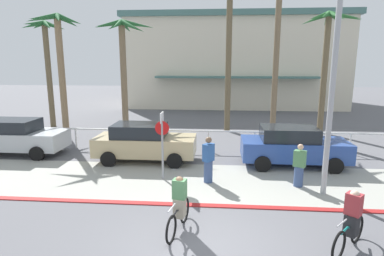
{
  "coord_description": "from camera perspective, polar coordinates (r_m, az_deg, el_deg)",
  "views": [
    {
      "loc": [
        0.47,
        -7.13,
        4.41
      ],
      "look_at": [
        -0.61,
        6.0,
        1.66
      ],
      "focal_mm": 30.29,
      "sensor_mm": 36.0,
      "label": 1
    }
  ],
  "objects": [
    {
      "name": "palm_tree_3",
      "position": [
        19.26,
        -12.07,
        13.79
      ],
      "size": [
        3.43,
        3.5,
        6.68
      ],
      "color": "#756047",
      "rests_on": "ground"
    },
    {
      "name": "palm_tree_4",
      "position": [
        20.51,
        6.63,
        16.71
      ],
      "size": [
        2.91,
        3.15,
        8.75
      ],
      "color": "brown",
      "rests_on": "ground"
    },
    {
      "name": "pedestrian_1",
      "position": [
        11.86,
        2.89,
        -5.94
      ],
      "size": [
        0.46,
        0.47,
        1.73
      ],
      "color": "#384C7A",
      "rests_on": "ground"
    },
    {
      "name": "rail_fence",
      "position": [
        16.04,
        2.91,
        -1.11
      ],
      "size": [
        22.79,
        0.08,
        1.04
      ],
      "color": "white",
      "rests_on": "ground"
    },
    {
      "name": "car_blue_2",
      "position": [
        14.36,
        17.32,
        -3.04
      ],
      "size": [
        4.4,
        2.02,
        1.69
      ],
      "color": "#284793",
      "rests_on": "ground"
    },
    {
      "name": "cyclist_teal_1",
      "position": [
        8.75,
        26.22,
        -14.63
      ],
      "size": [
        1.25,
        1.4,
        1.5
      ],
      "color": "black",
      "rests_on": "ground"
    },
    {
      "name": "ground_plane",
      "position": [
        17.69,
        3.04,
        -2.67
      ],
      "size": [
        80.0,
        80.0,
        0.0
      ],
      "primitive_type": "plane",
      "color": "#5B5B60"
    },
    {
      "name": "palm_tree_6",
      "position": [
        21.34,
        22.87,
        14.16
      ],
      "size": [
        3.44,
        3.71,
        7.26
      ],
      "color": "brown",
      "rests_on": "ground"
    },
    {
      "name": "palm_tree_1",
      "position": [
        23.58,
        -24.27,
        12.55
      ],
      "size": [
        2.61,
        3.05,
        6.95
      ],
      "color": "brown",
      "rests_on": "ground"
    },
    {
      "name": "pedestrian_0",
      "position": [
        12.1,
        18.35,
        -6.61
      ],
      "size": [
        0.48,
        0.43,
        1.57
      ],
      "color": "#384C7A",
      "rests_on": "ground"
    },
    {
      "name": "car_tan_1",
      "position": [
        14.5,
        -8.39,
        -2.48
      ],
      "size": [
        4.4,
        2.02,
        1.69
      ],
      "color": "tan",
      "rests_on": "ground"
    },
    {
      "name": "building_backdrop",
      "position": [
        34.75,
        7.35,
        11.61
      ],
      "size": [
        20.83,
        12.61,
        8.69
      ],
      "color": "beige",
      "rests_on": "ground"
    },
    {
      "name": "curb_paint",
      "position": [
        10.32,
        1.68,
        -13.43
      ],
      "size": [
        44.0,
        0.24,
        0.03
      ],
      "primitive_type": "cube",
      "color": "maroon",
      "rests_on": "ground"
    },
    {
      "name": "streetlight_curb",
      "position": [
        10.91,
        24.16,
        10.06
      ],
      "size": [
        0.24,
        2.54,
        7.5
      ],
      "color": "#9EA0A5",
      "rests_on": "ground"
    },
    {
      "name": "sidewalk_strip",
      "position": [
        12.16,
        2.2,
        -9.44
      ],
      "size": [
        44.0,
        4.0,
        0.02
      ],
      "primitive_type": "cube",
      "color": "#9E9E93",
      "rests_on": "ground"
    },
    {
      "name": "palm_tree_2",
      "position": [
        19.73,
        -22.44,
        12.74
      ],
      "size": [
        3.23,
        2.86,
        6.94
      ],
      "color": "#846B4C",
      "rests_on": "ground"
    },
    {
      "name": "stop_sign_bike_lane",
      "position": [
        12.0,
        -5.26,
        -1.44
      ],
      "size": [
        0.52,
        0.56,
        2.56
      ],
      "color": "gray",
      "rests_on": "ground"
    },
    {
      "name": "car_silver_0",
      "position": [
        17.51,
        -28.46,
        -1.33
      ],
      "size": [
        4.4,
        2.02,
        1.69
      ],
      "color": "#B2B7BC",
      "rests_on": "ground"
    },
    {
      "name": "palm_tree_5",
      "position": [
        21.33,
        15.03,
        19.24
      ],
      "size": [
        3.45,
        3.65,
        10.06
      ],
      "color": "#756047",
      "rests_on": "ground"
    },
    {
      "name": "cyclist_black_0",
      "position": [
        8.73,
        -2.29,
        -13.42
      ],
      "size": [
        0.43,
        1.79,
        1.5
      ],
      "color": "black",
      "rests_on": "ground"
    }
  ]
}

